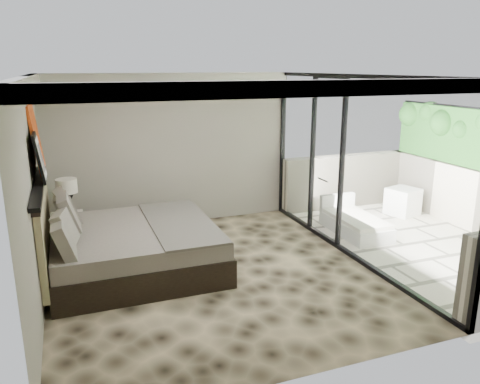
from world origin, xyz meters
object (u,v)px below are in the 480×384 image
object	(u,v)px
ottoman	(403,201)
lounger	(354,223)
bed	(128,245)
table_lamp	(67,192)
nightstand	(68,230)

from	to	relation	value
ottoman	lounger	distance (m)	1.63
bed	table_lamp	size ratio (longest dim) A/B	3.90
table_lamp	nightstand	bearing A→B (deg)	134.30
ottoman	nightstand	bearing A→B (deg)	174.51
bed	ottoman	size ratio (longest dim) A/B	4.48
table_lamp	lounger	distance (m)	4.99
nightstand	table_lamp	xyz separation A→B (m)	(0.04, -0.04, 0.66)
table_lamp	lounger	world-z (taller)	table_lamp
bed	table_lamp	xyz separation A→B (m)	(-0.76, 1.38, 0.53)
nightstand	ottoman	bearing A→B (deg)	6.60
bed	nightstand	world-z (taller)	bed
table_lamp	lounger	size ratio (longest dim) A/B	0.43
bed	lounger	size ratio (longest dim) A/B	1.67
nightstand	lounger	distance (m)	4.98
table_lamp	ottoman	world-z (taller)	table_lamp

